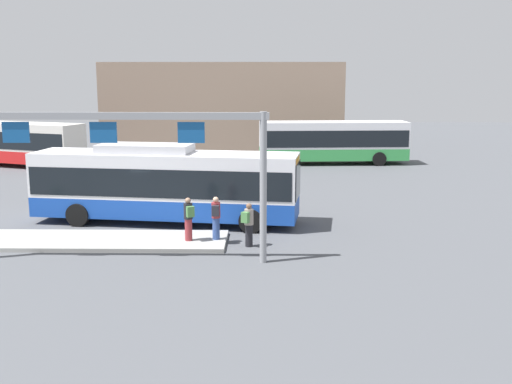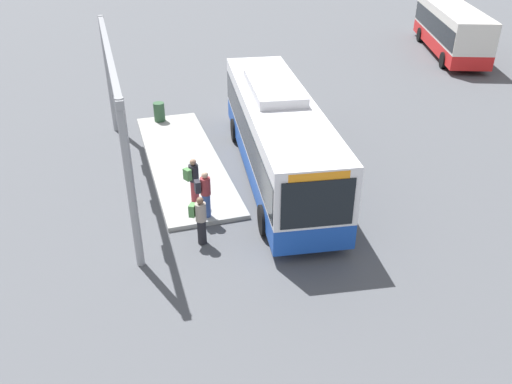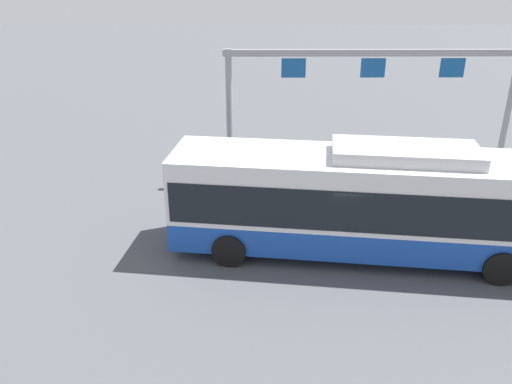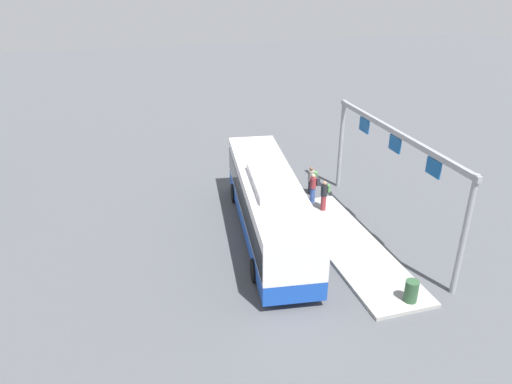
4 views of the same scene
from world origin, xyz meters
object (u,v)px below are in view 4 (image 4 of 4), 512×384
(person_waiting_near, at_px, (311,180))
(trash_bin, at_px, (411,291))
(person_boarding, at_px, (313,187))
(person_waiting_mid, at_px, (324,195))
(bus_main, at_px, (269,202))

(person_waiting_near, bearing_deg, trash_bin, 120.00)
(person_boarding, height_order, person_waiting_mid, same)
(person_waiting_mid, distance_m, trash_bin, 8.03)
(bus_main, height_order, trash_bin, bus_main)
(bus_main, bearing_deg, trash_bin, -143.10)
(bus_main, relative_size, person_waiting_near, 7.05)
(person_waiting_near, xyz_separation_m, trash_bin, (-10.31, 0.11, -0.28))
(person_waiting_near, bearing_deg, person_boarding, 102.15)
(trash_bin, bearing_deg, bus_main, 29.21)
(person_boarding, distance_m, trash_bin, 9.06)
(person_boarding, distance_m, person_waiting_mid, 1.04)
(trash_bin, bearing_deg, person_waiting_near, -0.63)
(bus_main, distance_m, person_waiting_near, 5.40)
(person_boarding, relative_size, trash_bin, 1.86)
(person_waiting_mid, relative_size, trash_bin, 1.86)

